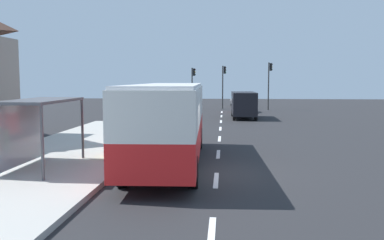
% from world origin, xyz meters
% --- Properties ---
extents(ground_plane, '(56.00, 92.00, 0.04)m').
position_xyz_m(ground_plane, '(0.00, 14.00, -0.02)').
color(ground_plane, '#262628').
extents(sidewalk_platform, '(6.20, 30.00, 0.18)m').
position_xyz_m(sidewalk_platform, '(-6.40, 2.00, 0.09)').
color(sidewalk_platform, '#ADAAA3').
rests_on(sidewalk_platform, ground).
extents(lane_stripe_seg_0, '(0.16, 2.20, 0.01)m').
position_xyz_m(lane_stripe_seg_0, '(0.25, -6.00, 0.01)').
color(lane_stripe_seg_0, silver).
rests_on(lane_stripe_seg_0, ground).
extents(lane_stripe_seg_1, '(0.16, 2.20, 0.01)m').
position_xyz_m(lane_stripe_seg_1, '(0.25, -1.00, 0.01)').
color(lane_stripe_seg_1, silver).
rests_on(lane_stripe_seg_1, ground).
extents(lane_stripe_seg_2, '(0.16, 2.20, 0.01)m').
position_xyz_m(lane_stripe_seg_2, '(0.25, 4.00, 0.01)').
color(lane_stripe_seg_2, silver).
rests_on(lane_stripe_seg_2, ground).
extents(lane_stripe_seg_3, '(0.16, 2.20, 0.01)m').
position_xyz_m(lane_stripe_seg_3, '(0.25, 9.00, 0.01)').
color(lane_stripe_seg_3, silver).
rests_on(lane_stripe_seg_3, ground).
extents(lane_stripe_seg_4, '(0.16, 2.20, 0.01)m').
position_xyz_m(lane_stripe_seg_4, '(0.25, 14.00, 0.01)').
color(lane_stripe_seg_4, silver).
rests_on(lane_stripe_seg_4, ground).
extents(lane_stripe_seg_5, '(0.16, 2.20, 0.01)m').
position_xyz_m(lane_stripe_seg_5, '(0.25, 19.00, 0.01)').
color(lane_stripe_seg_5, silver).
rests_on(lane_stripe_seg_5, ground).
extents(lane_stripe_seg_6, '(0.16, 2.20, 0.01)m').
position_xyz_m(lane_stripe_seg_6, '(0.25, 24.00, 0.01)').
color(lane_stripe_seg_6, silver).
rests_on(lane_stripe_seg_6, ground).
extents(lane_stripe_seg_7, '(0.16, 2.20, 0.01)m').
position_xyz_m(lane_stripe_seg_7, '(0.25, 29.00, 0.01)').
color(lane_stripe_seg_7, silver).
rests_on(lane_stripe_seg_7, ground).
extents(bus, '(2.90, 11.09, 3.21)m').
position_xyz_m(bus, '(-1.71, 1.64, 1.84)').
color(bus, red).
rests_on(bus, ground).
extents(white_van, '(2.09, 5.23, 2.30)m').
position_xyz_m(white_van, '(2.20, 22.03, 1.34)').
color(white_van, black).
rests_on(white_van, ground).
extents(sedan_near, '(1.89, 4.42, 1.52)m').
position_xyz_m(sedan_near, '(2.30, 29.17, 0.79)').
color(sedan_near, '#A51919').
rests_on(sedan_near, ground).
extents(sedan_far, '(1.95, 4.45, 1.52)m').
position_xyz_m(sedan_far, '(2.30, 38.63, 0.79)').
color(sedan_far, '#B7B7BC').
rests_on(sedan_far, ground).
extents(recycling_bin_yellow, '(0.52, 0.52, 0.95)m').
position_xyz_m(recycling_bin_yellow, '(-4.20, 1.96, 0.66)').
color(recycling_bin_yellow, yellow).
rests_on(recycling_bin_yellow, sidewalk_platform).
extents(recycling_bin_red, '(0.52, 0.52, 0.95)m').
position_xyz_m(recycling_bin_red, '(-4.20, 2.66, 0.66)').
color(recycling_bin_red, red).
rests_on(recycling_bin_red, sidewalk_platform).
extents(recycling_bin_green, '(0.52, 0.52, 0.95)m').
position_xyz_m(recycling_bin_green, '(-4.20, 3.36, 0.66)').
color(recycling_bin_green, green).
rests_on(recycling_bin_green, sidewalk_platform).
extents(traffic_light_near_side, '(0.49, 0.28, 5.29)m').
position_xyz_m(traffic_light_near_side, '(5.50, 32.49, 3.50)').
color(traffic_light_near_side, '#2D2D2D').
rests_on(traffic_light_near_side, ground).
extents(traffic_light_far_side, '(0.49, 0.28, 4.74)m').
position_xyz_m(traffic_light_far_side, '(-3.10, 33.29, 3.17)').
color(traffic_light_far_side, '#2D2D2D').
rests_on(traffic_light_far_side, ground).
extents(traffic_light_median, '(0.49, 0.28, 4.99)m').
position_xyz_m(traffic_light_median, '(0.40, 34.09, 3.32)').
color(traffic_light_median, '#2D2D2D').
rests_on(traffic_light_median, ground).
extents(bus_shelter, '(1.80, 4.00, 2.50)m').
position_xyz_m(bus_shelter, '(-6.41, -0.27, 2.10)').
color(bus_shelter, '#4C4C51').
rests_on(bus_shelter, sidewalk_platform).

